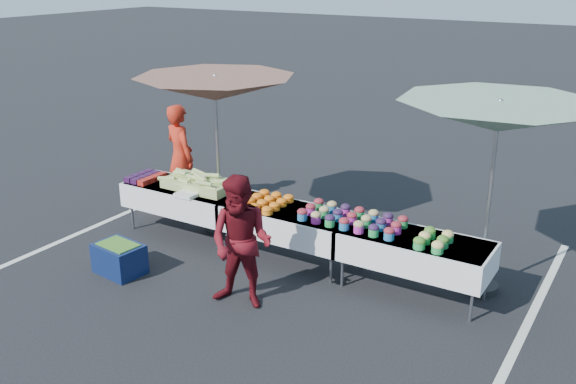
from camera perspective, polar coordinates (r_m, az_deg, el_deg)
The scene contains 17 objects.
ground at distance 8.92m, azimuth -0.00°, elevation -6.06°, with size 80.00×80.00×0.00m, color black.
stripe_left at distance 10.79m, azimuth -14.68°, elevation -2.01°, with size 0.10×5.00×0.00m, color silver.
stripe_right at distance 7.94m, azimuth 20.52°, elevation -10.89°, with size 0.10×5.00×0.00m, color silver.
table_left at distance 9.68m, azimuth -9.14°, elevation -0.46°, with size 1.86×0.81×0.75m.
table_center at distance 8.68m, azimuth -0.00°, elevation -2.59°, with size 1.86×0.81×0.75m.
table_right at distance 7.97m, azimuth 11.16°, elevation -5.09°, with size 1.86×0.81×0.75m.
berry_punnets at distance 10.03m, azimuth -12.53°, elevation 1.28°, with size 0.40×0.54×0.08m.
corn_pile at distance 9.47m, azimuth -7.91°, elevation 0.81°, with size 1.16×0.57×0.26m.
plastic_bags at distance 9.22m, azimuth -8.97°, elevation -0.22°, with size 0.30×0.25×0.05m, color white.
carrot_bowls at distance 8.77m, azimuth -1.99°, elevation -0.85°, with size 0.55×0.69×0.11m.
potato_cups at distance 8.17m, azimuth 5.70°, elevation -2.29°, with size 1.34×0.58×0.16m.
bean_baskets at distance 7.72m, azimuth 12.82°, elevation -4.14°, with size 0.36×0.50×0.15m.
vendor at distance 10.67m, azimuth -9.55°, elevation 3.08°, with size 0.64×0.42×1.75m, color red.
customer at distance 7.50m, azimuth -4.17°, elevation -4.52°, with size 0.79×0.61×1.62m, color #5F0E16.
umbrella_left at distance 9.35m, azimuth -6.48°, elevation 9.04°, with size 2.38×2.38×2.39m.
umbrella_right at distance 7.77m, azimuth 18.22°, elevation 6.27°, with size 2.93×2.93×2.43m.
storage_bin at distance 8.77m, azimuth -14.77°, elevation -5.68°, with size 0.68×0.53×0.41m.
Camera 1 is at (4.18, -6.86, 3.87)m, focal length 40.00 mm.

